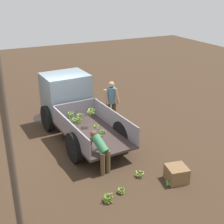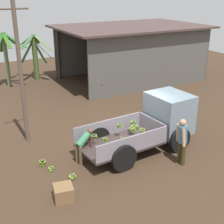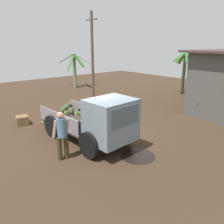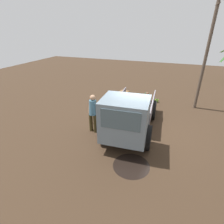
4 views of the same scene
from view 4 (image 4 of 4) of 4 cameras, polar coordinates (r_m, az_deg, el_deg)
ground at (r=8.20m, az=10.51°, el=-6.17°), size 36.00×36.00×0.00m
mud_patch_0 at (r=6.33m, az=6.28°, el=-17.00°), size 1.27×1.27×0.01m
cargo_truck at (r=6.97m, az=5.13°, el=-1.76°), size 4.70×2.21×2.06m
utility_pole at (r=10.71m, az=28.33°, el=15.75°), size 1.06×0.16×5.72m
person_foreground_visitor at (r=7.67m, az=-6.24°, el=0.04°), size 0.42×0.65×1.75m
person_worker_loading at (r=9.94m, az=11.15°, el=4.38°), size 0.75×0.62×1.22m
banana_bunch_on_ground_0 at (r=11.34m, az=11.82°, el=3.61°), size 0.22×0.23×0.17m
banana_bunch_on_ground_1 at (r=11.05m, az=7.10°, el=3.53°), size 0.27×0.27×0.21m
banana_bunch_on_ground_2 at (r=11.84m, az=5.43°, el=5.06°), size 0.22×0.22×0.18m
banana_bunch_on_ground_3 at (r=11.43m, az=14.33°, el=3.77°), size 0.30×0.30×0.25m
wooden_crate_0 at (r=11.77m, az=3.83°, el=5.67°), size 0.67×0.67×0.45m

